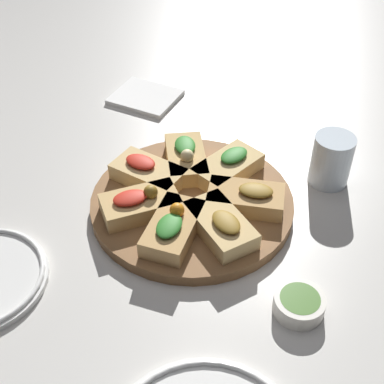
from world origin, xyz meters
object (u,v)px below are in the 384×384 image
(dipping_bowl, at_px, (299,304))
(water_glass, at_px, (331,160))
(napkin_stack, at_px, (145,97))
(serving_board, at_px, (192,203))

(dipping_bowl, bearing_deg, water_glass, -64.08)
(napkin_stack, relative_size, dipping_bowl, 1.87)
(serving_board, height_order, water_glass, water_glass)
(water_glass, xyz_separation_m, napkin_stack, (0.46, 0.05, -0.04))
(serving_board, bearing_deg, water_glass, -119.26)
(napkin_stack, distance_m, dipping_bowl, 0.65)
(water_glass, bearing_deg, serving_board, 60.74)
(dipping_bowl, bearing_deg, napkin_stack, -21.42)
(napkin_stack, bearing_deg, dipping_bowl, 158.58)
(serving_board, relative_size, water_glass, 3.65)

